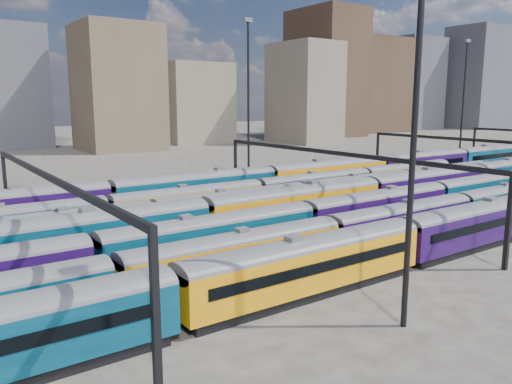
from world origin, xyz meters
TOP-DOWN VIEW (x-y plane):
  - ground at (0.00, 0.00)m, footprint 500.00×500.00m
  - rake_0 at (13.81, -15.00)m, footprint 142.07×2.97m
  - rake_1 at (0.21, -10.00)m, footprint 111.87×2.73m
  - rake_2 at (-8.26, -5.00)m, footprint 139.93×2.92m
  - rake_3 at (16.02, 0.00)m, footprint 133.94×3.26m
  - rake_4 at (0.13, 5.00)m, footprint 94.93×2.78m
  - rake_5 at (-12.12, 10.00)m, footprint 113.28×2.77m
  - rake_6 at (12.37, 15.00)m, footprint 134.89×3.29m
  - gantry_1 at (-20.00, 0.00)m, footprint 0.35×40.35m
  - gantry_2 at (10.00, 0.00)m, footprint 0.35×40.35m
  - gantry_3 at (40.00, 0.00)m, footprint 0.35×40.35m
  - mast_2 at (-5.00, -22.00)m, footprint 1.40×0.50m
  - mast_3 at (15.00, 24.00)m, footprint 1.40×0.50m
  - mast_5 at (65.00, 20.00)m, footprint 1.40×0.50m
  - skyline at (104.75, 105.73)m, footprint 399.22×60.48m

SIDE VIEW (x-z plane):
  - ground at x=0.00m, z-range 0.00..0.00m
  - rake_1 at x=0.21m, z-range 0.11..4.70m
  - rake_5 at x=-12.12m, z-range 0.12..4.76m
  - rake_4 at x=0.13m, z-range 0.12..4.79m
  - rake_2 at x=-8.26m, z-range 0.12..5.04m
  - rake_0 at x=13.81m, z-range 0.13..5.12m
  - rake_3 at x=16.02m, z-range 0.14..5.65m
  - rake_6 at x=12.37m, z-range 0.14..5.69m
  - gantry_1 at x=-20.00m, z-range 2.78..10.80m
  - gantry_2 at x=10.00m, z-range 2.78..10.80m
  - gantry_3 at x=40.00m, z-range 2.78..10.80m
  - mast_2 at x=-5.00m, z-range 1.17..26.77m
  - mast_3 at x=15.00m, z-range 1.17..26.77m
  - mast_5 at x=65.00m, z-range 1.17..26.77m
  - skyline at x=104.75m, z-range -4.18..45.85m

